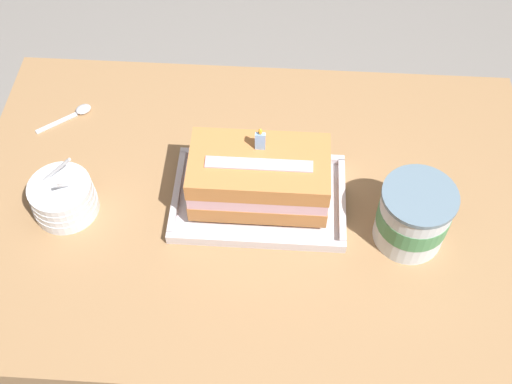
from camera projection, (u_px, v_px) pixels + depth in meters
name	position (u px, v px, depth m)	size (l,w,h in m)	color
ground_plane	(254.00, 352.00, 1.81)	(8.00, 8.00, 0.00)	gray
dining_table	(253.00, 233.00, 1.31)	(1.08, 0.73, 0.73)	#9E754C
foil_tray	(259.00, 200.00, 1.21)	(0.32, 0.21, 0.02)	silver
birthday_cake	(259.00, 178.00, 1.16)	(0.25, 0.14, 0.15)	#C57C41
bowl_stack	(63.00, 198.00, 1.18)	(0.12, 0.12, 0.12)	white
ice_cream_tub	(414.00, 216.00, 1.12)	(0.13, 0.13, 0.13)	white
serving_spoon_near_tray	(78.00, 112.00, 1.35)	(0.11, 0.09, 0.01)	silver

